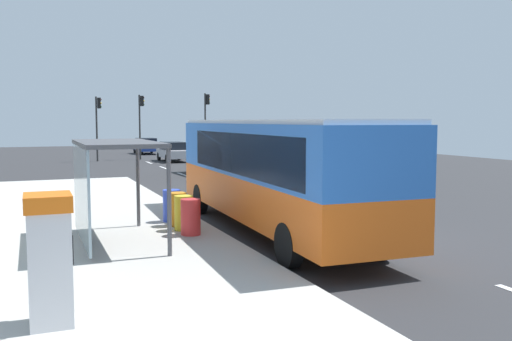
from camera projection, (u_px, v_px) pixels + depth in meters
ground_plane at (203, 184)px, 28.01m from camera, size 56.00×92.00×0.04m
sidewalk_platform at (101, 238)px, 14.53m from camera, size 6.20×30.00×0.18m
lane_stripe_seg_1 at (380, 244)px, 14.28m from camera, size 0.16×2.20×0.01m
lane_stripe_seg_2 at (294, 214)px, 18.89m from camera, size 0.16×2.20×0.01m
lane_stripe_seg_3 at (242, 195)px, 23.50m from camera, size 0.16×2.20×0.01m
lane_stripe_seg_4 at (208, 183)px, 28.11m from camera, size 0.16×2.20×0.01m
lane_stripe_seg_5 at (182, 174)px, 32.71m from camera, size 0.16×2.20×0.01m
lane_stripe_seg_6 at (164, 168)px, 37.32m from camera, size 0.16×2.20×0.01m
lane_stripe_seg_7 at (149, 163)px, 41.93m from camera, size 0.16×2.20×0.01m
bus at (273, 168)px, 15.62m from camera, size 2.91×11.09×3.21m
white_van at (218, 152)px, 32.57m from camera, size 2.20×5.27×2.30m
sedan_near at (173, 151)px, 43.26m from camera, size 1.87×4.42×1.52m
sedan_far at (146, 146)px, 53.08m from camera, size 1.92×4.44×1.52m
ticket_machine at (50, 258)px, 8.08m from camera, size 0.66×0.76×1.94m
recycling_bin_red at (191, 217)px, 14.52m from camera, size 0.52×0.52×0.95m
recycling_bin_yellow at (184, 213)px, 15.17m from camera, size 0.52×0.52×0.95m
recycling_bin_orange at (178, 209)px, 15.82m from camera, size 0.52×0.52×0.95m
recycling_bin_blue at (172, 206)px, 16.46m from camera, size 0.52×0.52×0.95m
traffic_light_near_side at (206, 116)px, 45.55m from camera, size 0.49×0.28×5.43m
traffic_light_far_side at (98, 118)px, 43.06m from camera, size 0.49×0.28×5.05m
traffic_light_median at (141, 117)px, 45.10m from camera, size 0.49×0.28×5.29m
bus_shelter at (104, 165)px, 13.43m from camera, size 1.80×4.00×2.50m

